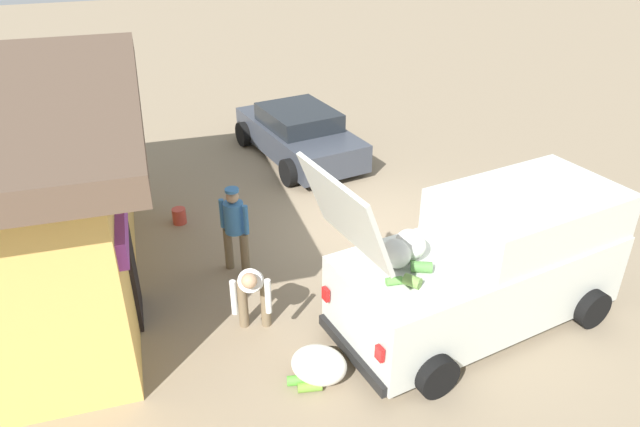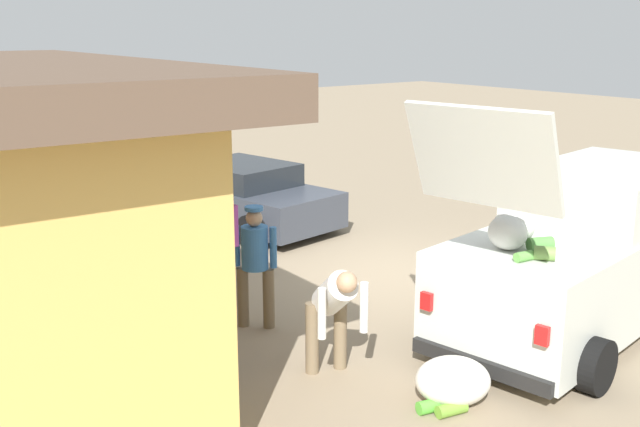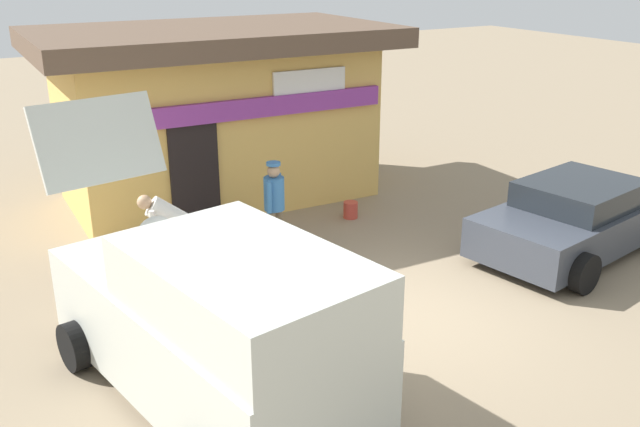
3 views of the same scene
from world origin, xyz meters
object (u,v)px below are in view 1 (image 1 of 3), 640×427
Objects in this scene: storefront_bar at (14,197)px; vendor_standing at (235,225)px; delivery_van at (488,262)px; customer_bending at (252,289)px; paint_bucket at (179,216)px; parked_sedan at (299,134)px; unloaded_banana_pile at (318,366)px.

vendor_standing is at bearing -96.51° from storefront_bar.
delivery_van is 3.73× the size of customer_bending.
storefront_bar is 3.39m from paint_bucket.
parked_sedan is at bearing -29.17° from vendor_standing.
parked_sedan is 5.09m from vendor_standing.
customer_bending is (0.70, 3.47, -0.16)m from delivery_van.
storefront_bar is at bearing 48.41° from unloaded_banana_pile.
vendor_standing is (-0.37, -3.25, -0.89)m from storefront_bar.
delivery_van is 3.00m from unloaded_banana_pile.
delivery_van reaches higher than unloaded_banana_pile.
customer_bending reaches higher than paint_bucket.
delivery_van reaches higher than vendor_standing.
vendor_standing is 3.08m from unloaded_banana_pile.
vendor_standing is 1.77m from customer_bending.
parked_sedan is 3.11× the size of customer_bending.
storefront_bar reaches higher than vendor_standing.
vendor_standing is at bearing -3.41° from customer_bending.
paint_bucket is (1.64, -2.48, -1.65)m from storefront_bar.
storefront_bar is at bearing 83.49° from vendor_standing.
customer_bending reaches higher than parked_sedan.
customer_bending is 4.24× the size of paint_bucket.
storefront_bar is at bearing 66.82° from delivery_van.
storefront_bar is 3.92m from customer_bending.
paint_bucket is (4.47, 4.13, -0.84)m from delivery_van.
vendor_standing is 1.19× the size of customer_bending.
parked_sedan is 4.08m from paint_bucket.
vendor_standing reaches higher than parked_sedan.
storefront_bar is 4.35× the size of vendor_standing.
unloaded_banana_pile is (-7.40, 1.97, -0.35)m from parked_sedan.
delivery_van is 3.54m from customer_bending.
delivery_van is 6.97m from parked_sedan.
delivery_van reaches higher than parked_sedan.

